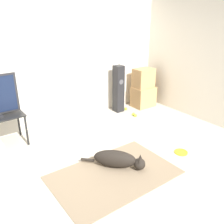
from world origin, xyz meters
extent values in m
plane|color=#BCB29E|center=(0.00, 0.00, 0.00)|extent=(12.00, 12.00, 0.00)
cube|color=silver|center=(0.00, 2.10, 1.27)|extent=(8.00, 0.06, 2.55)
cube|color=#847056|center=(-0.02, -0.03, 0.01)|extent=(1.71, 1.10, 0.01)
ellipsoid|color=black|center=(0.10, 0.11, 0.14)|extent=(0.58, 0.61, 0.26)
sphere|color=black|center=(0.34, -0.15, 0.10)|extent=(0.17, 0.17, 0.17)
cone|color=black|center=(0.38, -0.12, 0.19)|extent=(0.05, 0.05, 0.08)
cone|color=black|center=(0.31, -0.19, 0.19)|extent=(0.05, 0.05, 0.08)
cylinder|color=black|center=(-0.18, 0.42, 0.07)|extent=(0.17, 0.18, 0.04)
cylinder|color=yellow|center=(1.19, -0.21, 0.01)|extent=(0.21, 0.21, 0.02)
torus|color=yellow|center=(1.19, -0.21, 0.02)|extent=(0.21, 0.21, 0.02)
cube|color=tan|center=(2.13, 1.71, 0.23)|extent=(0.51, 0.37, 0.47)
cube|color=tan|center=(2.12, 1.73, 0.68)|extent=(0.45, 0.33, 0.43)
cube|color=black|center=(1.47, 1.81, 0.52)|extent=(0.19, 0.19, 1.04)
cylinder|color=#4C4C51|center=(1.47, 1.71, 0.70)|extent=(0.11, 0.00, 0.11)
cylinder|color=black|center=(-0.70, 1.51, 0.26)|extent=(0.04, 0.04, 0.53)
cylinder|color=black|center=(-0.70, 1.94, 0.26)|extent=(0.04, 0.04, 0.53)
sphere|color=#C6E033|center=(1.56, 1.33, 0.03)|extent=(0.07, 0.07, 0.07)
sphere|color=#C6E033|center=(1.64, 1.75, 0.03)|extent=(0.07, 0.07, 0.07)
sphere|color=#C6E033|center=(1.57, 1.41, 0.03)|extent=(0.07, 0.07, 0.07)
camera|label=1|loc=(-1.75, -2.34, 2.14)|focal=40.00mm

